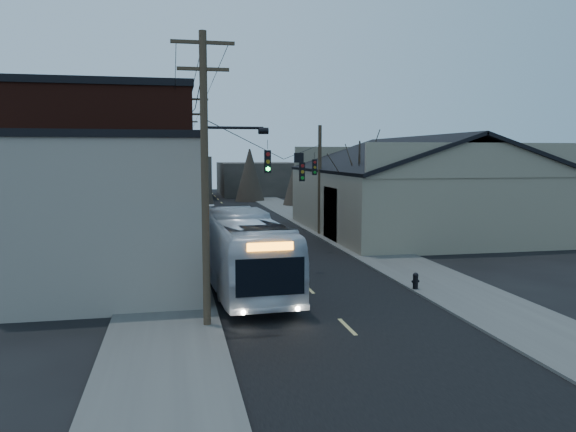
# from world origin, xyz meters

# --- Properties ---
(ground) EXTENTS (160.00, 160.00, 0.00)m
(ground) POSITION_xyz_m (0.00, 0.00, 0.00)
(ground) COLOR black
(ground) RESTS_ON ground
(road_surface) EXTENTS (9.00, 110.00, 0.02)m
(road_surface) POSITION_xyz_m (0.00, 30.00, 0.01)
(road_surface) COLOR black
(road_surface) RESTS_ON ground
(sidewalk_left) EXTENTS (4.00, 110.00, 0.12)m
(sidewalk_left) POSITION_xyz_m (-6.50, 30.00, 0.06)
(sidewalk_left) COLOR #474744
(sidewalk_left) RESTS_ON ground
(sidewalk_right) EXTENTS (4.00, 110.00, 0.12)m
(sidewalk_right) POSITION_xyz_m (6.50, 30.00, 0.06)
(sidewalk_right) COLOR #474744
(sidewalk_right) RESTS_ON ground
(building_clapboard) EXTENTS (8.00, 8.00, 7.00)m
(building_clapboard) POSITION_xyz_m (-9.00, 9.00, 3.50)
(building_clapboard) COLOR gray
(building_clapboard) RESTS_ON ground
(building_brick) EXTENTS (10.00, 12.00, 10.00)m
(building_brick) POSITION_xyz_m (-10.00, 20.00, 5.00)
(building_brick) COLOR black
(building_brick) RESTS_ON ground
(building_left_far) EXTENTS (9.00, 14.00, 7.00)m
(building_left_far) POSITION_xyz_m (-9.50, 36.00, 3.50)
(building_left_far) COLOR #312D27
(building_left_far) RESTS_ON ground
(warehouse) EXTENTS (16.16, 20.60, 7.73)m
(warehouse) POSITION_xyz_m (13.00, 25.00, 2.70)
(warehouse) COLOR #7C735A
(warehouse) RESTS_ON ground
(building_far_left) EXTENTS (10.00, 12.00, 6.00)m
(building_far_left) POSITION_xyz_m (-6.00, 65.00, 3.00)
(building_far_left) COLOR #312D27
(building_far_left) RESTS_ON ground
(building_far_right) EXTENTS (12.00, 14.00, 5.00)m
(building_far_right) POSITION_xyz_m (7.00, 70.00, 2.50)
(building_far_right) COLOR #312D27
(building_far_right) RESTS_ON ground
(bare_tree) EXTENTS (0.40, 0.40, 7.20)m
(bare_tree) POSITION_xyz_m (6.50, 20.00, 3.60)
(bare_tree) COLOR black
(bare_tree) RESTS_ON ground
(utility_lines) EXTENTS (11.24, 45.28, 10.50)m
(utility_lines) POSITION_xyz_m (-3.11, 24.14, 4.95)
(utility_lines) COLOR #382B1E
(utility_lines) RESTS_ON ground
(bus) EXTENTS (3.49, 12.79, 3.53)m
(bus) POSITION_xyz_m (-2.97, 9.01, 1.77)
(bus) COLOR silver
(bus) RESTS_ON ground
(parked_car) EXTENTS (1.71, 4.33, 1.40)m
(parked_car) POSITION_xyz_m (-3.00, 37.36, 0.70)
(parked_car) COLOR #A5A8AD
(parked_car) RESTS_ON ground
(fire_hydrant) EXTENTS (0.36, 0.26, 0.76)m
(fire_hydrant) POSITION_xyz_m (4.70, 6.54, 0.53)
(fire_hydrant) COLOR black
(fire_hydrant) RESTS_ON sidewalk_right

